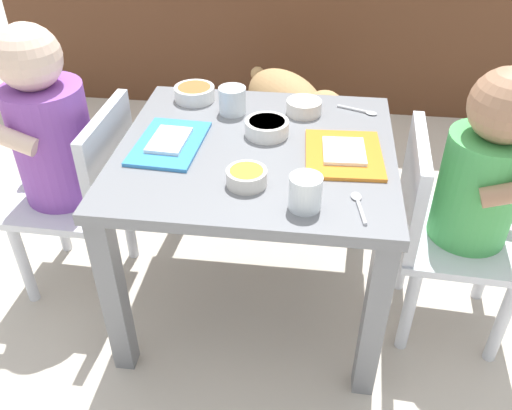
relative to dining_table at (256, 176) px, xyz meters
name	(u,v)px	position (x,y,z in m)	size (l,w,h in m)	color
ground_plane	(256,293)	(0.00, 0.00, -0.37)	(7.00, 7.00, 0.00)	beige
dining_table	(256,176)	(0.00, 0.00, 0.00)	(0.59, 0.56, 0.44)	slate
seated_child_left	(56,140)	(-0.46, 0.01, 0.05)	(0.29, 0.29, 0.69)	silver
seated_child_right	(475,182)	(0.46, -0.03, 0.04)	(0.29, 0.29, 0.66)	silver
dog	(290,104)	(0.03, 0.68, -0.15)	(0.39, 0.42, 0.33)	tan
food_tray_left	(169,142)	(-0.19, -0.01, 0.08)	(0.15, 0.21, 0.02)	#388CD8
food_tray_right	(344,153)	(0.19, -0.01, 0.08)	(0.17, 0.20, 0.02)	orange
water_cup_left	(232,102)	(-0.08, 0.15, 0.10)	(0.06, 0.06, 0.06)	white
water_cup_right	(305,194)	(0.11, -0.21, 0.10)	(0.06, 0.06, 0.07)	white
cereal_bowl_left_side	(248,177)	(0.00, -0.14, 0.09)	(0.08, 0.08, 0.03)	silver
veggie_bowl_far	(304,106)	(0.09, 0.17, 0.09)	(0.08, 0.08, 0.03)	silver
veggie_bowl_near	(267,127)	(0.02, 0.06, 0.09)	(0.10, 0.10, 0.03)	white
cereal_bowl_right_side	(195,93)	(-0.18, 0.21, 0.09)	(0.10, 0.10, 0.03)	white
spoon_by_left_tray	(359,204)	(0.21, -0.19, 0.08)	(0.03, 0.10, 0.01)	silver
spoon_by_right_tray	(361,111)	(0.23, 0.20, 0.08)	(0.10, 0.05, 0.01)	silver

